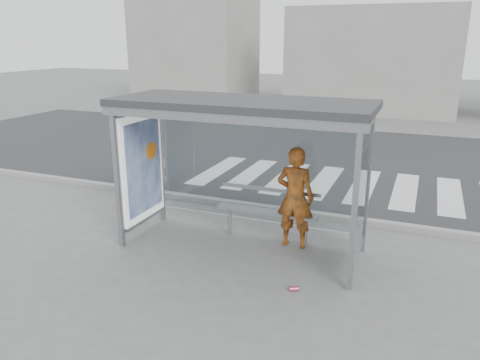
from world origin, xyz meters
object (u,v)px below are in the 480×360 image
person (295,197)px  soda_can (294,289)px  bench (267,211)px  bus_shelter (222,136)px

person → soda_can: (0.44, -1.53, -0.87)m
bench → bus_shelter: bearing=-147.3°
bus_shelter → bench: bus_shelter is taller
bus_shelter → soda_can: (1.63, -1.11, -1.95)m
bus_shelter → bench: (0.68, 0.44, -1.42)m
bench → person: bearing=-2.1°
bus_shelter → soda_can: 2.78m
person → bench: 0.62m
person → soda_can: person is taller
bench → soda_can: bench is taller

